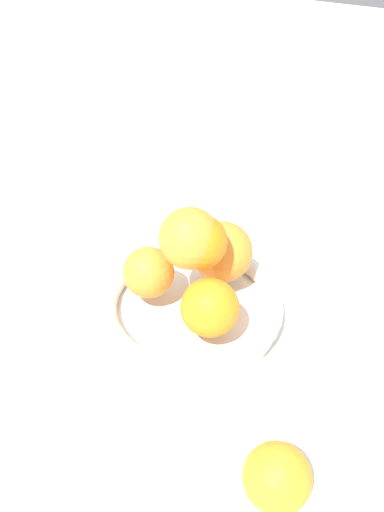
% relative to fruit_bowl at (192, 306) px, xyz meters
% --- Properties ---
extents(ground_plane, '(4.00, 4.00, 0.00)m').
position_rel_fruit_bowl_xyz_m(ground_plane, '(0.00, 0.00, -0.02)').
color(ground_plane, silver).
extents(fruit_bowl, '(0.24, 0.24, 0.03)m').
position_rel_fruit_bowl_xyz_m(fruit_bowl, '(0.00, 0.00, 0.00)').
color(fruit_bowl, silver).
rests_on(fruit_bowl, ground_plane).
extents(orange_pile, '(0.17, 0.17, 0.14)m').
position_rel_fruit_bowl_xyz_m(orange_pile, '(-0.01, 0.01, 0.08)').
color(orange_pile, orange).
rests_on(orange_pile, fruit_bowl).
extents(stray_orange, '(0.07, 0.07, 0.07)m').
position_rel_fruit_bowl_xyz_m(stray_orange, '(0.17, 0.19, 0.02)').
color(stray_orange, orange).
rests_on(stray_orange, ground_plane).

